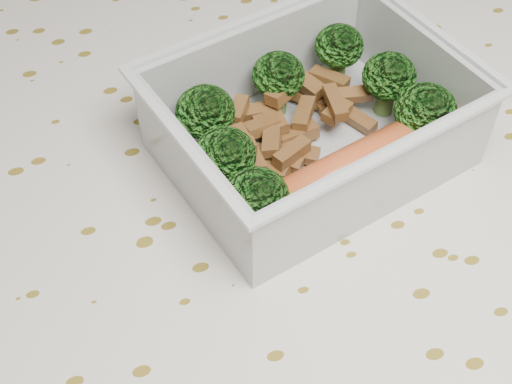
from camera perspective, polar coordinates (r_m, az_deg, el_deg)
name	(u,v)px	position (r m, az deg, el deg)	size (l,w,h in m)	color
dining_table	(240,296)	(0.49, -1.28, -8.31)	(1.40, 0.90, 0.75)	brown
tablecloth	(239,253)	(0.45, -1.39, -4.90)	(1.46, 0.96, 0.19)	silver
lunch_container	(312,130)	(0.44, 4.48, 5.01)	(0.21, 0.18, 0.06)	silver
broccoli_florets	(304,114)	(0.43, 3.90, 6.22)	(0.16, 0.14, 0.04)	#608C3F
meat_pile	(290,122)	(0.45, 2.73, 5.59)	(0.11, 0.08, 0.03)	brown
sausage	(354,167)	(0.42, 7.88, 1.96)	(0.15, 0.06, 0.03)	#D25628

